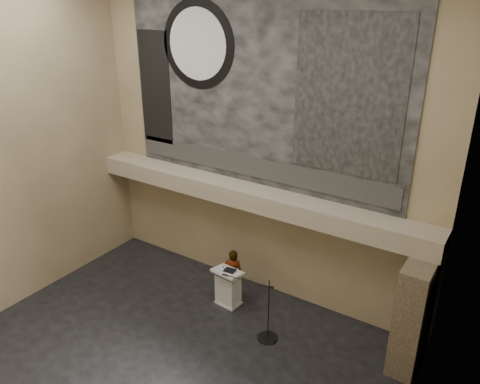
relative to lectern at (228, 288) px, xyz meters
The scene contains 19 objects.
floor 2.72m from the lectern, 89.22° to the right, with size 10.00×10.00×0.00m, color black.
wall_back 3.93m from the lectern, 88.44° to the left, with size 10.00×0.02×8.50m, color #7F6F50.
wall_left 6.74m from the lectern, 151.77° to the right, with size 0.02×8.00×8.50m, color #7F6F50.
wall_right 6.79m from the lectern, 27.88° to the right, with size 0.02×8.00×8.50m, color #7F6F50.
soffit 2.57m from the lectern, 87.77° to the left, with size 10.00×0.80×0.50m, color gray.
sprinkler_left 2.78m from the lectern, 150.48° to the left, with size 0.04×0.04×0.06m, color #B2893D.
sprinkler_right 3.00m from the lectern, 24.57° to the left, with size 0.04×0.04×0.06m, color #B2893D.
banner 5.31m from the lectern, 88.40° to the left, with size 8.00×0.05×5.00m, color black.
banner_text_strip 3.35m from the lectern, 88.35° to the left, with size 7.76×0.02×0.55m, color #2A2A2A.
banner_clock_rim 6.52m from the lectern, 144.34° to the left, with size 2.30×2.30×0.02m, color black.
banner_clock_face 6.52m from the lectern, 144.77° to the left, with size 1.84×1.84×0.02m, color silver.
banner_building_print 5.92m from the lectern, 27.45° to the left, with size 2.60×0.02×3.60m, color black.
banner_brick_print 6.03m from the lectern, 159.38° to the left, with size 1.10×0.02×3.20m, color black.
stone_pier 4.78m from the lectern, ahead, with size 0.60×1.40×2.70m, color #433829.
lectern is the anchor object (origin of this frame).
binder 0.57m from the lectern, ahead, with size 0.30×0.24×0.04m, color black.
papers 0.56m from the lectern, behind, with size 0.21×0.29×0.01m, color silver.
speaker_person 0.48m from the lectern, 105.87° to the left, with size 0.54×0.35×1.47m, color beige.
mic_stand 1.70m from the lectern, 20.96° to the right, with size 1.48×0.52×1.70m.
Camera 1 is at (6.09, -6.08, 7.93)m, focal length 35.00 mm.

